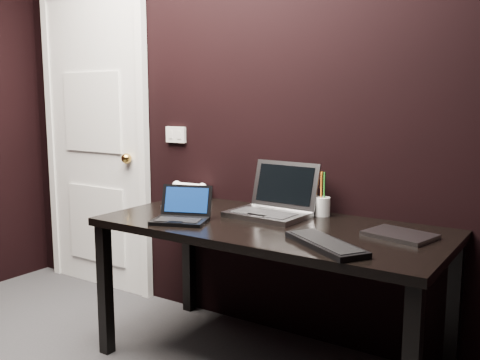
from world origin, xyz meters
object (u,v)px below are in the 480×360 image
Objects in this scene: door at (96,142)px; desk_phone at (190,192)px; silver_laptop at (272,206)px; pen_cup at (323,206)px; netbook at (182,215)px; mobile_phone at (169,202)px; desk at (270,239)px; ext_keyboard at (325,244)px; closed_laptop at (400,235)px.

door reaches higher than desk_phone.
desk_phone is at bearing 169.41° from silver_laptop.
netbook is at bearing -136.62° from pen_cup.
netbook is 3.07× the size of mobile_phone.
door is 1.26× the size of desk.
netbook is 0.79m from ext_keyboard.
ext_keyboard reaches higher than closed_laptop.
pen_cup is (-0.26, 0.54, 0.04)m from ext_keyboard.
pen_cup is (0.53, 0.50, 0.02)m from netbook.
silver_laptop is 3.81× the size of mobile_phone.
silver_laptop reaches higher than desk_phone.
desk is 0.66m from mobile_phone.
closed_laptop is 1.33× the size of desk_phone.
mobile_phone is (1.00, -0.38, -0.26)m from door.
mobile_phone reaches higher than desk.
door is 5.24× the size of silver_laptop.
closed_laptop is at bearing -7.01° from door.
desk is at bearing 149.74° from ext_keyboard.
mobile_phone is 0.46× the size of pen_cup.
netbook reaches higher than desk_phone.
door reaches higher than desk.
door reaches higher than netbook.
ext_keyboard is 1.35× the size of closed_laptop.
silver_laptop reaches higher than ext_keyboard.
ext_keyboard reaches higher than desk.
mobile_phone is (-1.05, 0.23, 0.03)m from ext_keyboard.
silver_laptop is at bearing -7.60° from door.
desk is 6.99× the size of desk_phone.
door is at bearing 177.78° from pen_cup.
netbook is 1.04m from closed_laptop.
closed_laptop is at bearing -5.67° from silver_laptop.
closed_laptop is at bearing -8.05° from desk_phone.
desk is 5.25× the size of closed_laptop.
silver_laptop reaches higher than closed_laptop.
pen_cup is at bearing 66.19° from desk.
netbook is at bearing -130.42° from silver_laptop.
desk is 0.79m from desk_phone.
ext_keyboard is 0.60m from pen_cup.
desk is 0.36m from pen_cup.
door is at bearing 172.40° from silver_laptop.
silver_laptop is at bearing 49.58° from netbook.
closed_laptop is at bearing -23.89° from pen_cup.
door is 0.96m from desk_phone.
door is 9.24× the size of pen_cup.
ext_keyboard is at bearing -122.24° from closed_laptop.
desk is (1.65, -0.38, -0.38)m from door.
pen_cup is (0.86, 0.02, 0.01)m from desk_phone.
mobile_phone is (-0.56, -0.17, -0.01)m from silver_laptop.
pen_cup is at bearing 43.38° from netbook.
closed_laptop reaches higher than desk.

